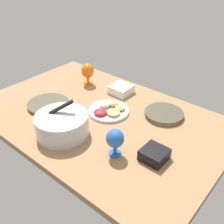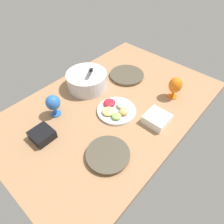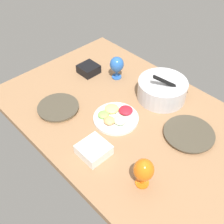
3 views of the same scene
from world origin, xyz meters
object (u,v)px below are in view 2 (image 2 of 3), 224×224
object	(u,v)px
hurricane_glass_orange	(175,86)
square_bowl_white	(157,119)
hurricane_glass_blue	(53,103)
square_bowl_black	(42,134)
dinner_plate_right	(127,75)
fruit_platter	(116,110)
dinner_plate_left	(108,155)
mixing_bowl	(87,80)

from	to	relation	value
hurricane_glass_orange	square_bowl_white	xyz separation A→B (cm)	(-29.12, -4.88, -7.09)
hurricane_glass_blue	square_bowl_black	xyz separation A→B (cm)	(-17.59, -10.32, -6.82)
hurricane_glass_blue	square_bowl_white	size ratio (longest dim) A/B	1.09
dinner_plate_right	fruit_platter	bearing A→B (deg)	-151.16
dinner_plate_left	square_bowl_white	bearing A→B (deg)	-8.76
square_bowl_white	square_bowl_black	xyz separation A→B (cm)	(-56.88, 44.30, -0.01)
dinner_plate_right	hurricane_glass_blue	distance (cm)	66.94
square_bowl_black	square_bowl_white	bearing A→B (deg)	-37.91
mixing_bowl	hurricane_glass_blue	world-z (taller)	mixing_bowl
mixing_bowl	square_bowl_black	distance (cm)	54.74
mixing_bowl	hurricane_glass_orange	distance (cm)	64.98
dinner_plate_right	hurricane_glass_orange	distance (cm)	42.34
mixing_bowl	hurricane_glass_orange	xyz separation A→B (cm)	(33.76, -55.41, 3.68)
fruit_platter	dinner_plate_left	bearing A→B (deg)	-146.44
dinner_plate_left	fruit_platter	distance (cm)	35.53
dinner_plate_right	hurricane_glass_blue	xyz separation A→B (cm)	(-65.80, 8.49, 8.90)
dinner_plate_left	square_bowl_white	distance (cm)	40.54
dinner_plate_right	mixing_bowl	size ratio (longest dim) A/B	0.92
dinner_plate_left	dinner_plate_right	xyz separation A→B (cm)	(66.53, 39.97, -0.26)
fruit_platter	hurricane_glass_orange	world-z (taller)	hurricane_glass_orange
mixing_bowl	hurricane_glass_blue	distance (cm)	35.28
dinner_plate_left	hurricane_glass_orange	world-z (taller)	hurricane_glass_orange
fruit_platter	hurricane_glass_blue	bearing A→B (deg)	135.05
hurricane_glass_blue	square_bowl_black	size ratio (longest dim) A/B	1.26
dinner_plate_right	hurricane_glass_orange	xyz separation A→B (cm)	(2.61, -41.25, 9.18)
fruit_platter	square_bowl_white	size ratio (longest dim) A/B	1.80
dinner_plate_right	dinner_plate_left	bearing A→B (deg)	-149.00
mixing_bowl	square_bowl_white	size ratio (longest dim) A/B	2.08
hurricane_glass_blue	square_bowl_black	world-z (taller)	hurricane_glass_blue
dinner_plate_left	fruit_platter	world-z (taller)	fruit_platter
dinner_plate_left	hurricane_glass_orange	xyz separation A→B (cm)	(69.14, -1.28, 8.92)
mixing_bowl	fruit_platter	distance (cm)	35.29
fruit_platter	square_bowl_white	xyz separation A→B (cm)	(10.42, -25.80, 1.38)
fruit_platter	square_bowl_black	world-z (taller)	square_bowl_black
square_bowl_white	square_bowl_black	bearing A→B (deg)	142.09
dinner_plate_right	mixing_bowl	world-z (taller)	mixing_bowl
hurricane_glass_blue	square_bowl_white	xyz separation A→B (cm)	(39.29, -54.62, -6.81)
dinner_plate_right	mixing_bowl	xyz separation A→B (cm)	(-31.15, 14.15, 5.50)
mixing_bowl	hurricane_glass_orange	world-z (taller)	mixing_bowl
fruit_platter	square_bowl_black	xyz separation A→B (cm)	(-46.46, 18.50, 1.37)
mixing_bowl	dinner_plate_right	bearing A→B (deg)	-24.43
dinner_plate_right	hurricane_glass_orange	bearing A→B (deg)	-86.38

